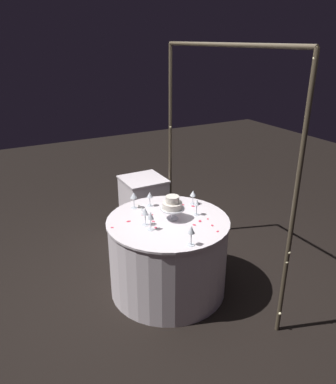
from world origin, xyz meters
TOP-DOWN VIEW (x-y plane):
  - ground_plane at (0.00, 0.00)m, footprint 12.00×12.00m
  - decorative_arch at (0.00, 0.53)m, footprint 1.92×0.05m
  - main_table at (0.00, 0.00)m, footprint 1.12×1.12m
  - side_table at (-1.10, 0.26)m, footprint 0.48×0.48m
  - tiered_cake at (-0.00, 0.04)m, footprint 0.22×0.22m
  - wine_glass_0 at (-0.38, -0.16)m, footprint 0.07×0.07m
  - wine_glass_1 at (-0.35, -0.01)m, footprint 0.06×0.06m
  - wine_glass_2 at (0.09, -0.22)m, footprint 0.06×0.06m
  - wine_glass_3 at (0.47, -0.05)m, footprint 0.06×0.06m
  - wine_glass_4 at (0.04, 0.28)m, footprint 0.06×0.06m
  - wine_glass_5 at (-0.19, 0.38)m, footprint 0.06×0.06m
  - wine_glass_6 at (-0.01, -0.22)m, footprint 0.06×0.06m
  - cake_knife at (-0.29, -0.12)m, footprint 0.30×0.03m
  - rose_petal_0 at (-0.10, -0.50)m, footprint 0.03×0.03m
  - rose_petal_1 at (0.28, 0.29)m, footprint 0.04×0.03m
  - rose_petal_2 at (0.16, 0.32)m, footprint 0.03×0.03m
  - rose_petal_3 at (-0.14, 0.35)m, footprint 0.04×0.04m
  - rose_petal_4 at (-0.19, -0.15)m, footprint 0.03×0.04m
  - rose_petal_5 at (0.39, 0.27)m, footprint 0.03×0.03m
  - rose_petal_6 at (0.16, 0.24)m, footprint 0.05×0.04m
  - rose_petal_7 at (-0.22, 0.28)m, footprint 0.04×0.05m
  - rose_petal_8 at (0.20, 0.16)m, footprint 0.04×0.04m
  - rose_petal_9 at (-0.16, -0.08)m, footprint 0.03×0.03m
  - rose_petal_10 at (-0.15, 0.09)m, footprint 0.03×0.03m
  - rose_petal_11 at (-0.14, -0.32)m, footprint 0.03×0.04m
  - rose_petal_12 at (-0.04, -0.13)m, footprint 0.04×0.04m
  - rose_petal_13 at (0.08, -0.17)m, footprint 0.04×0.03m

SIDE VIEW (x-z plane):
  - ground_plane at x=0.00m, z-range 0.00..0.00m
  - side_table at x=-1.10m, z-range 0.00..0.74m
  - main_table at x=0.00m, z-range 0.00..0.74m
  - rose_petal_0 at x=-0.10m, z-range 0.74..0.75m
  - rose_petal_1 at x=0.28m, z-range 0.74..0.75m
  - rose_petal_2 at x=0.16m, z-range 0.74..0.75m
  - rose_petal_3 at x=-0.14m, z-range 0.74..0.75m
  - rose_petal_4 at x=-0.19m, z-range 0.74..0.75m
  - rose_petal_5 at x=0.39m, z-range 0.74..0.75m
  - rose_petal_6 at x=0.16m, z-range 0.74..0.75m
  - rose_petal_7 at x=-0.22m, z-range 0.74..0.75m
  - rose_petal_8 at x=0.20m, z-range 0.74..0.75m
  - rose_petal_9 at x=-0.16m, z-range 0.74..0.75m
  - rose_petal_10 at x=-0.15m, z-range 0.74..0.75m
  - rose_petal_11 at x=-0.14m, z-range 0.74..0.75m
  - rose_petal_12 at x=-0.04m, z-range 0.74..0.75m
  - rose_petal_13 at x=0.08m, z-range 0.74..0.75m
  - cake_knife at x=-0.29m, z-range 0.74..0.75m
  - wine_glass_5 at x=-0.19m, z-range 0.78..0.92m
  - wine_glass_1 at x=-0.35m, z-range 0.78..0.92m
  - wine_glass_4 at x=0.04m, z-range 0.78..0.94m
  - wine_glass_6 at x=-0.01m, z-range 0.78..0.95m
  - wine_glass_2 at x=0.09m, z-range 0.78..0.95m
  - wine_glass_0 at x=-0.38m, z-range 0.79..0.95m
  - wine_glass_3 at x=0.47m, z-range 0.78..0.95m
  - tiered_cake at x=0.00m, z-range 0.77..0.99m
  - decorative_arch at x=0.00m, z-range 0.32..2.55m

